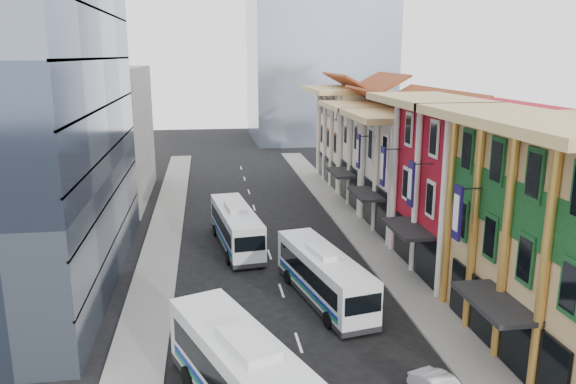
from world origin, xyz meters
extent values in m
cube|color=slate|center=(8.50, 22.00, 0.07)|extent=(3.00, 90.00, 0.15)
cube|color=slate|center=(-8.50, 22.00, 0.07)|extent=(3.00, 90.00, 0.15)
cube|color=#A61222|center=(14.00, 17.00, 6.00)|extent=(8.00, 10.00, 12.00)
cube|color=silver|center=(14.00, 26.50, 5.00)|extent=(8.00, 9.00, 10.00)
cube|color=silver|center=(14.00, 35.50, 5.00)|extent=(8.00, 9.00, 10.00)
cube|color=silver|center=(14.00, 46.00, 5.50)|extent=(8.00, 12.00, 11.00)
cube|color=#364056|center=(-17.00, 19.00, 15.00)|extent=(12.00, 26.00, 30.00)
cube|color=gray|center=(-16.00, 42.00, 7.00)|extent=(10.00, 18.00, 14.00)
camera|label=1|loc=(-4.58, -19.31, 15.23)|focal=35.00mm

